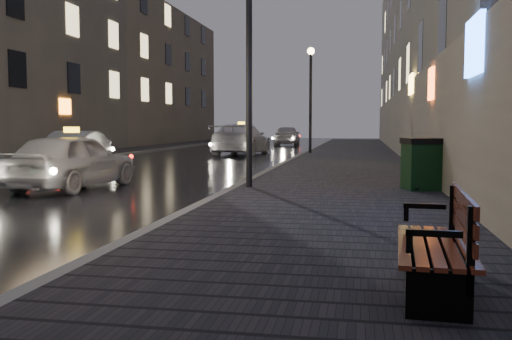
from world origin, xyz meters
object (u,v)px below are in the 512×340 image
at_px(lamp_near, 249,41).
at_px(lamp_far, 311,87).
at_px(car_far, 287,136).
at_px(car_left_mid, 72,150).
at_px(taxi_near, 72,161).
at_px(bench, 442,243).
at_px(trash_bin, 421,163).
at_px(taxi_mid, 241,139).

height_order(lamp_near, lamp_far, same).
relative_size(lamp_near, car_far, 1.19).
bearing_deg(car_left_mid, lamp_far, 47.76).
xyz_separation_m(taxi_near, car_far, (1.59, 28.89, 0.06)).
relative_size(bench, car_left_mid, 0.43).
distance_m(lamp_far, trash_bin, 16.58).
relative_size(bench, trash_bin, 1.53).
height_order(lamp_far, taxi_mid, lamp_far).
bearing_deg(lamp_far, car_far, 102.47).
xyz_separation_m(taxi_near, car_left_mid, (-3.27, 6.08, -0.02)).
height_order(trash_bin, car_far, car_far).
bearing_deg(taxi_near, lamp_near, -175.13).
distance_m(lamp_near, car_far, 29.18).
bearing_deg(lamp_near, trash_bin, 1.65).
bearing_deg(lamp_near, car_left_mid, 141.70).
xyz_separation_m(lamp_near, lamp_far, (0.00, 16.00, 0.00)).
bearing_deg(bench, car_far, 102.76).
bearing_deg(bench, trash_bin, 88.95).
bearing_deg(taxi_mid, trash_bin, 117.69).
height_order(lamp_near, taxi_mid, lamp_near).
bearing_deg(car_left_mid, bench, -56.33).
height_order(lamp_near, car_far, lamp_near).
xyz_separation_m(car_left_mid, taxi_mid, (4.00, 10.59, 0.12)).
bearing_deg(trash_bin, lamp_near, 166.51).
distance_m(lamp_near, bench, 9.04).
bearing_deg(lamp_near, car_far, 95.64).
distance_m(bench, car_left_mid, 17.80).
height_order(taxi_near, taxi_mid, taxi_mid).
height_order(car_left_mid, taxi_mid, taxi_mid).
relative_size(lamp_far, car_left_mid, 1.29).
bearing_deg(taxi_mid, car_far, -90.88).
bearing_deg(taxi_mid, lamp_far, 172.74).
height_order(bench, taxi_near, taxi_near).
xyz_separation_m(car_left_mid, car_far, (4.86, 22.82, 0.08)).
distance_m(car_left_mid, car_far, 23.33).
relative_size(taxi_near, car_far, 0.92).
height_order(taxi_mid, car_far, taxi_mid).
xyz_separation_m(lamp_near, taxi_near, (-4.45, 0.02, -2.79)).
relative_size(lamp_far, taxi_mid, 0.96).
height_order(bench, car_left_mid, car_left_mid).
relative_size(taxi_near, taxi_mid, 0.74).
distance_m(bench, trash_bin, 8.07).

